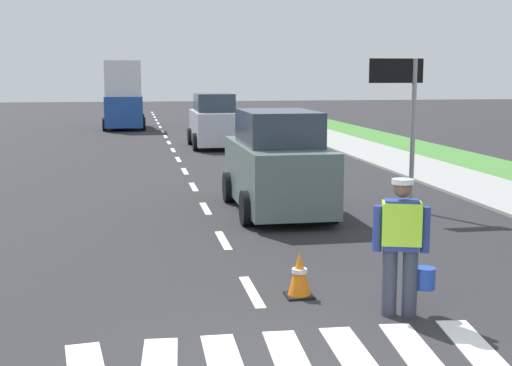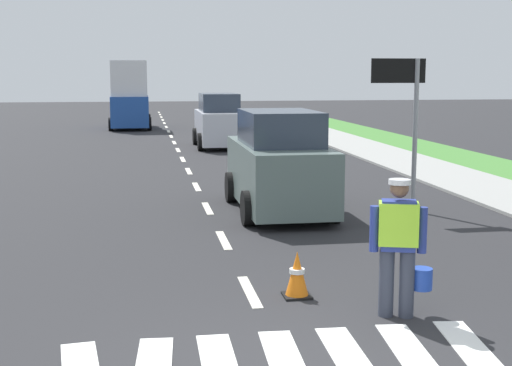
% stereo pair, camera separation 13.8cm
% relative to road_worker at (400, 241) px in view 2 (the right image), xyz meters
% --- Properties ---
extents(ground_plane, '(96.00, 96.00, 0.00)m').
position_rel_road_worker_xyz_m(ground_plane, '(-1.62, 19.53, -0.93)').
color(ground_plane, '#28282B').
extents(sidewalk_right, '(2.40, 72.00, 0.14)m').
position_rel_road_worker_xyz_m(sidewalk_right, '(5.58, 8.53, -0.93)').
color(sidewalk_right, '#9E9E99').
rests_on(sidewalk_right, ground).
extents(crosswalk_stripes, '(4.60, 1.93, 0.01)m').
position_rel_road_worker_xyz_m(crosswalk_stripes, '(-1.62, -1.24, -0.92)').
color(crosswalk_stripes, white).
rests_on(crosswalk_stripes, ground).
extents(lane_center_line, '(0.14, 46.40, 0.01)m').
position_rel_road_worker_xyz_m(lane_center_line, '(-1.62, 23.73, -0.93)').
color(lane_center_line, silver).
rests_on(lane_center_line, ground).
extents(road_worker, '(0.77, 0.40, 1.67)m').
position_rel_road_worker_xyz_m(road_worker, '(0.00, 0.00, 0.00)').
color(road_worker, '#383D4C').
rests_on(road_worker, ground).
extents(lane_direction_sign, '(1.16, 0.11, 3.20)m').
position_rel_road_worker_xyz_m(lane_direction_sign, '(2.42, 6.26, 1.48)').
color(lane_direction_sign, gray).
rests_on(lane_direction_sign, ground).
extents(traffic_cone_near, '(0.36, 0.36, 0.61)m').
position_rel_road_worker_xyz_m(traffic_cone_near, '(-1.04, 0.93, -0.63)').
color(traffic_cone_near, black).
rests_on(traffic_cone_near, ground).
extents(delivery_truck, '(2.16, 4.60, 3.54)m').
position_rel_road_worker_xyz_m(delivery_truck, '(-3.53, 30.28, 0.68)').
color(delivery_truck, '#1E4799').
rests_on(delivery_truck, ground).
extents(car_outgoing_ahead, '(1.92, 4.16, 2.14)m').
position_rel_road_worker_xyz_m(car_outgoing_ahead, '(-0.16, 6.67, 0.06)').
color(car_outgoing_ahead, slate).
rests_on(car_outgoing_ahead, ground).
extents(car_outgoing_far, '(1.87, 4.00, 2.12)m').
position_rel_road_worker_xyz_m(car_outgoing_far, '(0.05, 20.09, 0.05)').
color(car_outgoing_far, silver).
rests_on(car_outgoing_far, ground).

